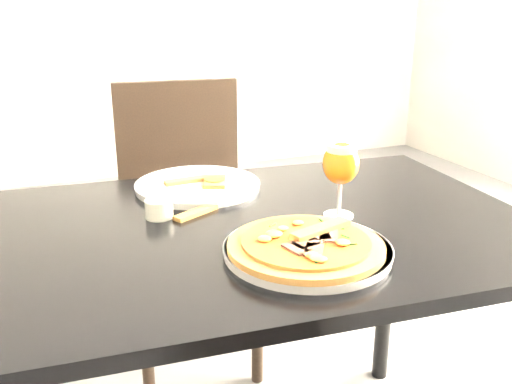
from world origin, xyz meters
name	(u,v)px	position (x,y,z in m)	size (l,w,h in m)	color
dining_table	(258,261)	(-0.08, 0.09, 0.66)	(1.26, 0.90, 0.75)	black
chair_far	(186,213)	(-0.06, 0.78, 0.52)	(0.48, 0.48, 0.95)	black
plate_main	(307,250)	(-0.05, -0.09, 0.76)	(0.32, 0.32, 0.02)	silver
pizza	(306,244)	(-0.06, -0.11, 0.78)	(0.29, 0.29, 0.03)	olive
plate_second	(198,186)	(-0.13, 0.36, 0.76)	(0.31, 0.31, 0.02)	silver
crust_scraps	(205,181)	(-0.12, 0.35, 0.77)	(0.16, 0.11, 0.01)	olive
loose_crust	(196,212)	(-0.19, 0.19, 0.75)	(0.12, 0.03, 0.01)	olive
sauce_cup	(159,208)	(-0.27, 0.20, 0.77)	(0.06, 0.06, 0.04)	beige
beer_glass	(341,164)	(0.10, 0.06, 0.87)	(0.08, 0.08, 0.17)	silver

